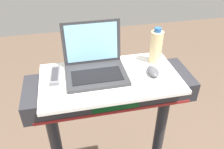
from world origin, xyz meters
name	(u,v)px	position (x,y,z in m)	size (l,w,h in m)	color
desk_board	(110,79)	(0.00, 0.70, 1.17)	(0.73, 0.40, 0.02)	white
laptop	(95,64)	(-0.07, 0.76, 1.23)	(0.32, 0.27, 0.25)	#2D2D30
computer_mouse	(153,71)	(0.23, 0.68, 1.20)	(0.06, 0.10, 0.03)	#4C4C51
water_bottle	(156,47)	(0.28, 0.80, 1.28)	(0.07, 0.07, 0.21)	beige
tv_remote	(55,75)	(-0.28, 0.76, 1.19)	(0.06, 0.16, 0.02)	slate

